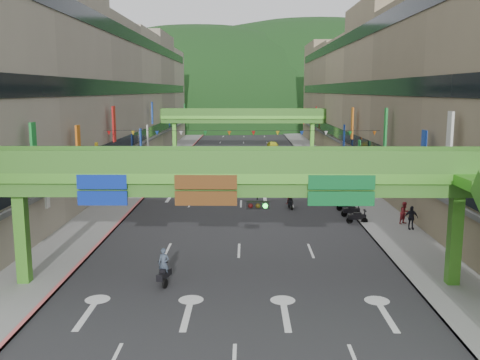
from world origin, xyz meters
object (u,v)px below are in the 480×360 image
(overpass_near, at_px, (256,188))
(scooter_rider_near, at_px, (164,268))
(car_yellow, at_px, (273,146))
(pedestrian_red, at_px, (404,215))
(car_silver, at_px, (211,168))
(scooter_rider_mid, at_px, (291,196))

(overpass_near, bearing_deg, scooter_rider_near, 171.84)
(car_yellow, bearing_deg, pedestrian_red, -87.43)
(car_silver, bearing_deg, scooter_rider_mid, -60.64)
(scooter_rider_near, distance_m, scooter_rider_mid, 19.83)
(overpass_near, bearing_deg, scooter_rider_mid, 80.03)
(overpass_near, distance_m, car_silver, 38.35)
(overpass_near, distance_m, car_yellow, 63.98)
(overpass_near, height_order, car_yellow, overpass_near)
(scooter_rider_near, relative_size, pedestrian_red, 1.18)
(overpass_near, distance_m, scooter_rider_mid, 19.54)
(car_yellow, height_order, pedestrian_red, pedestrian_red)
(car_yellow, distance_m, pedestrian_red, 51.12)
(car_silver, relative_size, pedestrian_red, 2.77)
(overpass_near, bearing_deg, car_silver, 97.02)
(car_silver, xyz_separation_m, pedestrian_red, (15.92, -24.73, 0.07))
(scooter_rider_near, bearing_deg, car_silver, 89.88)
(pedestrian_red, bearing_deg, scooter_rider_near, -175.67)
(car_yellow, relative_size, pedestrian_red, 2.65)
(scooter_rider_mid, bearing_deg, car_silver, 112.73)
(scooter_rider_mid, xyz_separation_m, car_yellow, (0.77, 44.88, -0.32))
(scooter_rider_near, height_order, scooter_rider_mid, scooter_rider_mid)
(scooter_rider_near, height_order, pedestrian_red, scooter_rider_near)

